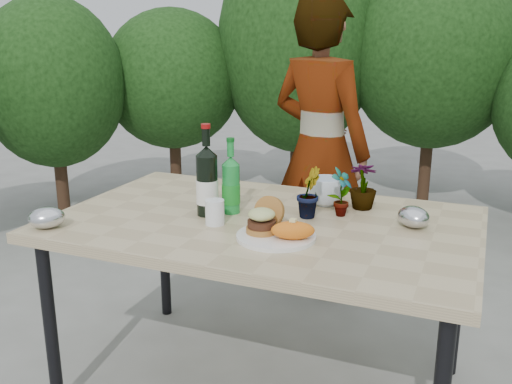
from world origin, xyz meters
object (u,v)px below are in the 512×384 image
at_px(patio_table, 264,233).
at_px(dinner_plate, 276,236).
at_px(person, 320,150).
at_px(wine_bottle, 207,182).

height_order(patio_table, dinner_plate, dinner_plate).
relative_size(dinner_plate, person, 0.17).
bearing_deg(patio_table, wine_bottle, -171.92).
height_order(patio_table, person, person).
relative_size(dinner_plate, wine_bottle, 0.77).
height_order(patio_table, wine_bottle, wine_bottle).
distance_m(dinner_plate, person, 1.22).
relative_size(wine_bottle, person, 0.22).
distance_m(wine_bottle, person, 1.06).
bearing_deg(wine_bottle, dinner_plate, -10.76).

